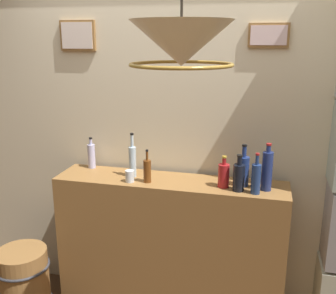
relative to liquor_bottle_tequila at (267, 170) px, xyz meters
The scene contains 13 objects.
panelled_rear_partition 0.75m from the liquor_bottle_tequila, 156.74° to the left, with size 3.30×0.15×2.76m.
bar_shelf_unit 0.92m from the liquor_bottle_tequila, behind, with size 1.60×0.35×1.05m, color olive.
liquor_bottle_tequila is the anchor object (origin of this frame).
liquor_bottle_whiskey 0.16m from the liquor_bottle_tequila, 164.41° to the left, with size 0.07×0.07×0.28m.
liquor_bottle_rum 0.18m from the liquor_bottle_tequila, 162.09° to the right, with size 0.07×0.07×0.24m.
liquor_bottle_amaro 1.28m from the liquor_bottle_tequila, behind, with size 0.06×0.06×0.23m.
liquor_bottle_sherry 0.78m from the liquor_bottle_tequila, behind, with size 0.05×0.05×0.23m.
liquor_bottle_bourbon 0.10m from the liquor_bottle_tequila, 130.05° to the right, with size 0.06×0.06×0.26m.
liquor_bottle_brandy 0.28m from the liquor_bottle_tequila, behind, with size 0.07×0.07×0.21m.
liquor_bottle_port 0.91m from the liquor_bottle_tequila, behind, with size 0.05×0.05×0.31m.
glass_tumbler_rocks 0.90m from the liquor_bottle_tequila, behind, with size 0.06×0.06×0.08m.
pendant_lamp 1.14m from the liquor_bottle_tequila, 119.65° to the right, with size 0.46×0.46×0.56m.
wooden_barrel 1.90m from the liquor_bottle_tequila, 169.79° to the right, with size 0.38×0.38×0.54m.
Camera 1 is at (0.60, -1.62, 1.99)m, focal length 42.08 mm.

